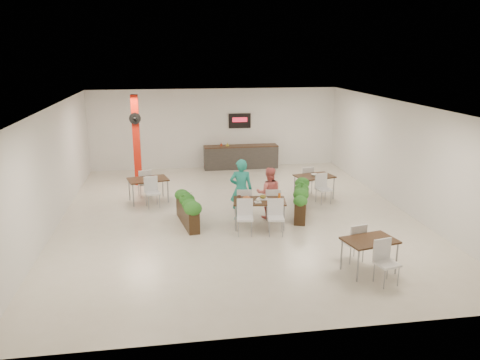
# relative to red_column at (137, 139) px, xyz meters

# --- Properties ---
(ground) EXTENTS (12.00, 12.00, 0.00)m
(ground) POSITION_rel_red_column_xyz_m (3.00, -3.79, -1.64)
(ground) COLOR beige
(ground) RESTS_ON ground
(room_shell) EXTENTS (10.10, 12.10, 3.22)m
(room_shell) POSITION_rel_red_column_xyz_m (3.00, -3.79, 0.36)
(room_shell) COLOR white
(room_shell) RESTS_ON ground
(red_column) EXTENTS (0.40, 0.41, 3.20)m
(red_column) POSITION_rel_red_column_xyz_m (0.00, 0.00, 0.00)
(red_column) COLOR red
(red_column) RESTS_ON ground
(service_counter) EXTENTS (3.00, 0.64, 2.20)m
(service_counter) POSITION_rel_red_column_xyz_m (4.00, 1.86, -1.15)
(service_counter) COLOR #2E2B29
(service_counter) RESTS_ON ground
(main_table) EXTENTS (1.50, 1.78, 0.92)m
(main_table) POSITION_rel_red_column_xyz_m (3.46, -4.77, -1.01)
(main_table) COLOR #311E10
(main_table) RESTS_ON ground
(diner_man) EXTENTS (0.70, 0.51, 1.76)m
(diner_man) POSITION_rel_red_column_xyz_m (3.07, -4.12, -0.76)
(diner_man) COLOR teal
(diner_man) RESTS_ON ground
(diner_woman) EXTENTS (0.80, 0.66, 1.48)m
(diner_woman) POSITION_rel_red_column_xyz_m (3.87, -4.12, -0.90)
(diner_woman) COLOR #FC7570
(diner_woman) RESTS_ON ground
(planter_left) EXTENTS (0.64, 1.81, 0.95)m
(planter_left) POSITION_rel_red_column_xyz_m (1.54, -4.29, -1.14)
(planter_left) COLOR black
(planter_left) RESTS_ON ground
(planter_right) EXTENTS (0.87, 1.87, 1.01)m
(planter_right) POSITION_rel_red_column_xyz_m (4.85, -4.04, -1.14)
(planter_right) COLOR black
(planter_right) RESTS_ON ground
(side_table_a) EXTENTS (1.37, 1.67, 0.92)m
(side_table_a) POSITION_rel_red_column_xyz_m (0.42, -2.06, -1.01)
(side_table_a) COLOR #311E10
(side_table_a) RESTS_ON ground
(side_table_b) EXTENTS (1.33, 1.67, 0.92)m
(side_table_b) POSITION_rel_red_column_xyz_m (5.73, -2.50, -1.01)
(side_table_b) COLOR #311E10
(side_table_b) RESTS_ON ground
(side_table_c) EXTENTS (1.23, 1.67, 0.92)m
(side_table_c) POSITION_rel_red_column_xyz_m (5.28, -7.80, -1.03)
(side_table_c) COLOR #311E10
(side_table_c) RESTS_ON ground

